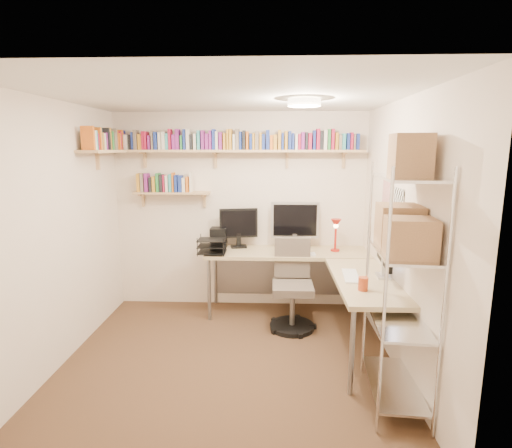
{
  "coord_description": "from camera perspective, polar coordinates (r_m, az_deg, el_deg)",
  "views": [
    {
      "loc": [
        0.41,
        -3.58,
        2.05
      ],
      "look_at": [
        0.25,
        0.55,
        1.27
      ],
      "focal_mm": 28.0,
      "sensor_mm": 36.0,
      "label": 1
    }
  ],
  "objects": [
    {
      "name": "ground",
      "position": [
        4.15,
        -3.92,
        -18.92
      ],
      "size": [
        3.2,
        3.2,
        0.0
      ],
      "primitive_type": "plane",
      "color": "#472A1E",
      "rests_on": "ground"
    },
    {
      "name": "wall_shelves",
      "position": [
        4.95,
        -7.55,
        10.4
      ],
      "size": [
        3.12,
        1.09,
        0.8
      ],
      "color": "#DDB87D",
      "rests_on": "ground"
    },
    {
      "name": "room_shell",
      "position": [
        3.64,
        -4.16,
        2.78
      ],
      "size": [
        3.24,
        3.04,
        2.52
      ],
      "color": "beige",
      "rests_on": "ground"
    },
    {
      "name": "corner_desk",
      "position": [
        4.71,
        5.74,
        -4.77
      ],
      "size": [
        2.15,
        2.1,
        1.4
      ],
      "color": "tan",
      "rests_on": "ground"
    },
    {
      "name": "office_chair",
      "position": [
        4.68,
        5.21,
        -9.52
      ],
      "size": [
        0.54,
        0.55,
        1.03
      ],
      "rotation": [
        0.0,
        0.0,
        -0.0
      ],
      "color": "black",
      "rests_on": "ground"
    },
    {
      "name": "wire_rack",
      "position": [
        3.24,
        20.38,
        -0.8
      ],
      "size": [
        0.48,
        0.87,
        2.16
      ],
      "rotation": [
        0.0,
        0.0,
        -0.09
      ],
      "color": "silver",
      "rests_on": "ground"
    }
  ]
}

